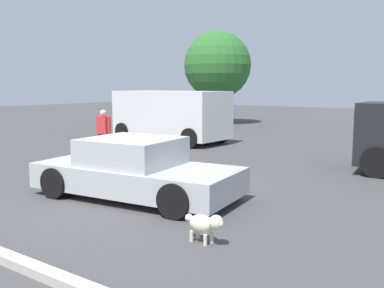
# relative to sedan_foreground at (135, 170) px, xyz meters

# --- Properties ---
(ground_plane) EXTENTS (80.00, 80.00, 0.00)m
(ground_plane) POSITION_rel_sedan_foreground_xyz_m (-0.17, -0.04, -0.57)
(ground_plane) COLOR #424244
(sedan_foreground) EXTENTS (4.46, 2.32, 1.24)m
(sedan_foreground) POSITION_rel_sedan_foreground_xyz_m (0.00, 0.00, 0.00)
(sedan_foreground) COLOR #B7BABF
(sedan_foreground) RESTS_ON ground_plane
(dog) EXTENTS (0.70, 0.31, 0.47)m
(dog) POSITION_rel_sedan_foreground_xyz_m (2.63, -1.37, -0.27)
(dog) COLOR beige
(dog) RESTS_ON ground_plane
(van_white) EXTENTS (5.02, 2.47, 2.11)m
(van_white) POSITION_rel_sedan_foreground_xyz_m (-4.95, 7.50, 0.57)
(van_white) COLOR white
(van_white) RESTS_ON ground_plane
(pedestrian) EXTENTS (0.57, 0.25, 1.56)m
(pedestrian) POSITION_rel_sedan_foreground_xyz_m (-4.13, 3.01, 0.35)
(pedestrian) COLOR navy
(pedestrian) RESTS_ON ground_plane
(tree_back_left) EXTENTS (4.10, 4.10, 5.63)m
(tree_back_left) POSITION_rel_sedan_foreground_xyz_m (-7.97, 16.07, 3.01)
(tree_back_left) COLOR brown
(tree_back_left) RESTS_ON ground_plane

